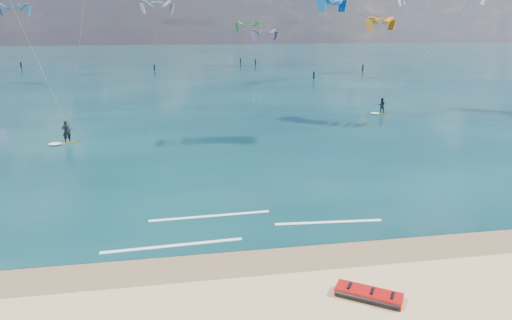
% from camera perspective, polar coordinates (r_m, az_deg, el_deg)
% --- Properties ---
extents(ground, '(320.00, 320.00, 0.00)m').
position_cam_1_polar(ground, '(55.42, -7.92, 6.30)').
color(ground, tan).
rests_on(ground, ground).
extents(wet_sand_strip, '(320.00, 2.40, 0.01)m').
position_cam_1_polar(wet_sand_strip, '(20.20, -4.21, -12.84)').
color(wet_sand_strip, brown).
rests_on(wet_sand_strip, ground).
extents(sea, '(320.00, 200.00, 0.04)m').
position_cam_1_polar(sea, '(118.92, -9.00, 11.84)').
color(sea, '#092633').
rests_on(sea, ground).
extents(packed_kite_mid, '(2.82, 2.39, 0.40)m').
position_cam_1_polar(packed_kite_mid, '(18.47, 13.86, -16.47)').
color(packed_kite_mid, red).
rests_on(packed_kite_mid, ground).
extents(kitesurfer_main, '(8.21, 7.84, 17.94)m').
position_cam_1_polar(kitesurfer_main, '(37.96, -24.18, 14.59)').
color(kitesurfer_main, '#B8D819').
rests_on(kitesurfer_main, sea).
extents(kitesurfer_far, '(9.80, 8.70, 15.57)m').
position_cam_1_polar(kitesurfer_far, '(51.71, 18.96, 13.79)').
color(kitesurfer_far, '#ADCC1E').
rests_on(kitesurfer_far, sea).
extents(shoreline_foam, '(14.07, 3.63, 0.01)m').
position_cam_1_polar(shoreline_foam, '(23.34, -2.64, -8.41)').
color(shoreline_foam, white).
rests_on(shoreline_foam, ground).
extents(distant_kites, '(79.21, 37.86, 13.83)m').
position_cam_1_polar(distant_kites, '(94.53, -7.33, 14.21)').
color(distant_kites, '#989BA1').
rests_on(distant_kites, ground).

